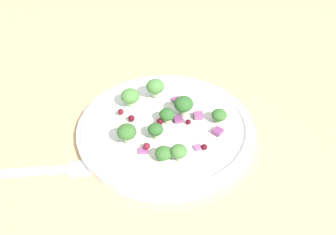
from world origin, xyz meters
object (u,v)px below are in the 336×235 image
Objects in this scene: broccoli_floret_0 at (184,104)px; fork at (31,171)px; plate at (168,128)px; broccoli_floret_1 at (155,87)px; broccoli_floret_2 at (219,115)px.

broccoli_floret_0 is 0.15× the size of fork.
broccoli_floret_1 reaches higher than plate.
broccoli_floret_0 reaches higher than plate.
broccoli_floret_2 is 25.42cm from fork.
fork is (14.23, 11.84, -0.61)cm from plate.
broccoli_floret_0 is 1.00× the size of broccoli_floret_1.
fork is (20.75, 14.51, -2.33)cm from broccoli_floret_2.
broccoli_floret_1 is 1.28× the size of broccoli_floret_2.
plate is 18.52cm from fork.
broccoli_floret_0 is 21.60cm from fork.
broccoli_floret_0 is 5.67cm from broccoli_floret_1.
broccoli_floret_1 is at bearing -14.97° from broccoli_floret_2.
broccoli_floret_1 reaches higher than fork.
broccoli_floret_0 is at bearing 0.09° from broccoli_floret_2.
fork is at bearing 58.05° from broccoli_floret_1.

